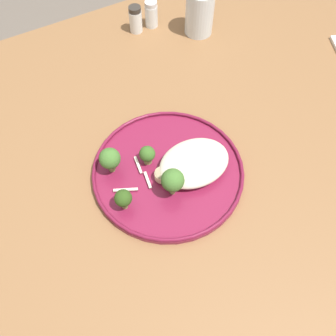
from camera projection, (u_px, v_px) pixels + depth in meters
ground at (171, 265)px, 1.38m from camera, size 6.00×6.00×0.00m
wooden_dining_table at (174, 171)px, 0.82m from camera, size 1.40×1.00×0.74m
dinner_plate at (168, 171)px, 0.71m from camera, size 0.29×0.29×0.02m
noodle_bed at (194, 163)px, 0.70m from camera, size 0.14×0.10×0.04m
seared_scallop_large_seared at (190, 164)px, 0.71m from camera, size 0.02×0.02×0.01m
seared_scallop_rear_pale at (172, 181)px, 0.69m from camera, size 0.03×0.03×0.01m
seared_scallop_left_edge at (163, 175)px, 0.69m from camera, size 0.03×0.03×0.02m
seared_scallop_center_golden at (207, 154)px, 0.72m from camera, size 0.02×0.02×0.01m
seared_scallop_on_noodles at (201, 162)px, 0.71m from camera, size 0.03×0.03×0.01m
broccoli_floret_near_rim at (110, 159)px, 0.68m from camera, size 0.04×0.04×0.06m
broccoli_floret_front_edge at (173, 180)px, 0.65m from camera, size 0.04×0.04×0.06m
broccoli_floret_rear_charred at (147, 154)px, 0.70m from camera, size 0.03×0.03×0.04m
broccoli_floret_right_tilted at (123, 199)px, 0.65m from camera, size 0.03×0.03×0.05m
onion_sliver_short_strip at (138, 165)px, 0.71m from camera, size 0.01×0.04×0.00m
onion_sliver_long_sliver at (148, 180)px, 0.70m from camera, size 0.01×0.04×0.00m
onion_sliver_curled_piece at (126, 190)px, 0.68m from camera, size 0.04×0.02×0.00m
water_glass at (199, 15)px, 0.91m from camera, size 0.07×0.07×0.11m
salt_shaker at (151, 14)px, 0.93m from camera, size 0.03×0.03×0.07m
pepper_shaker at (136, 19)px, 0.92m from camera, size 0.03×0.03×0.07m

